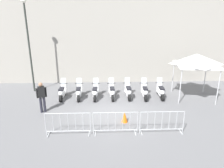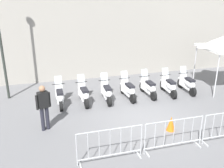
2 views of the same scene
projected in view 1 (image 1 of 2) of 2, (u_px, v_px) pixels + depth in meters
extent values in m
plane|color=slate|center=(113.00, 112.00, 11.20)|extent=(120.00, 120.00, 0.00)
cylinder|color=black|center=(65.00, 92.00, 13.74)|extent=(0.19, 0.49, 0.48)
cylinder|color=black|center=(61.00, 98.00, 12.56)|extent=(0.19, 0.49, 0.48)
cube|color=white|center=(63.00, 94.00, 13.14)|extent=(0.38, 0.89, 0.10)
ellipsoid|color=white|center=(62.00, 92.00, 12.80)|extent=(0.45, 0.88, 0.40)
cube|color=black|center=(61.00, 89.00, 12.77)|extent=(0.35, 0.63, 0.10)
cube|color=white|center=(64.00, 88.00, 13.47)|extent=(0.35, 0.18, 0.60)
cylinder|color=black|center=(63.00, 84.00, 13.37)|extent=(0.56, 0.10, 0.04)
cube|color=silver|center=(63.00, 81.00, 13.37)|extent=(0.33, 0.18, 0.35)
cube|color=white|center=(64.00, 88.00, 13.66)|extent=(0.24, 0.34, 0.06)
cylinder|color=black|center=(80.00, 92.00, 13.76)|extent=(0.22, 0.50, 0.48)
cylinder|color=black|center=(78.00, 98.00, 12.58)|extent=(0.22, 0.50, 0.48)
cube|color=white|center=(79.00, 94.00, 13.15)|extent=(0.42, 0.90, 0.10)
ellipsoid|color=white|center=(79.00, 92.00, 12.82)|extent=(0.49, 0.89, 0.40)
cube|color=black|center=(78.00, 89.00, 12.78)|extent=(0.37, 0.64, 0.10)
cube|color=white|center=(79.00, 88.00, 13.48)|extent=(0.36, 0.19, 0.60)
cylinder|color=black|center=(79.00, 83.00, 13.38)|extent=(0.56, 0.13, 0.04)
cube|color=silver|center=(79.00, 81.00, 13.38)|extent=(0.34, 0.19, 0.35)
cube|color=white|center=(80.00, 88.00, 13.67)|extent=(0.25, 0.35, 0.06)
cylinder|color=black|center=(96.00, 92.00, 13.76)|extent=(0.18, 0.49, 0.48)
cylinder|color=black|center=(95.00, 98.00, 12.58)|extent=(0.18, 0.49, 0.48)
cube|color=white|center=(96.00, 94.00, 13.16)|extent=(0.35, 0.89, 0.10)
ellipsoid|color=white|center=(95.00, 92.00, 12.82)|extent=(0.43, 0.87, 0.40)
cube|color=black|center=(95.00, 89.00, 12.78)|extent=(0.33, 0.62, 0.10)
cube|color=white|center=(96.00, 88.00, 13.49)|extent=(0.35, 0.17, 0.60)
cylinder|color=black|center=(96.00, 83.00, 13.39)|extent=(0.56, 0.08, 0.04)
cube|color=silver|center=(96.00, 81.00, 13.38)|extent=(0.33, 0.17, 0.35)
cube|color=white|center=(96.00, 88.00, 13.68)|extent=(0.23, 0.34, 0.06)
cylinder|color=black|center=(111.00, 91.00, 13.82)|extent=(0.22, 0.50, 0.48)
cylinder|color=black|center=(113.00, 98.00, 12.64)|extent=(0.22, 0.50, 0.48)
cube|color=white|center=(112.00, 94.00, 13.22)|extent=(0.43, 0.90, 0.10)
ellipsoid|color=white|center=(112.00, 92.00, 12.88)|extent=(0.50, 0.89, 0.40)
cube|color=black|center=(112.00, 88.00, 12.84)|extent=(0.38, 0.64, 0.10)
cube|color=white|center=(111.00, 88.00, 13.54)|extent=(0.36, 0.20, 0.60)
cylinder|color=black|center=(111.00, 83.00, 13.44)|extent=(0.56, 0.13, 0.04)
cube|color=silver|center=(111.00, 80.00, 13.44)|extent=(0.34, 0.19, 0.35)
cube|color=white|center=(111.00, 88.00, 13.73)|extent=(0.25, 0.35, 0.06)
cylinder|color=black|center=(127.00, 91.00, 13.89)|extent=(0.21, 0.50, 0.48)
cylinder|color=black|center=(129.00, 97.00, 12.71)|extent=(0.21, 0.50, 0.48)
cube|color=white|center=(128.00, 93.00, 13.29)|extent=(0.41, 0.90, 0.10)
ellipsoid|color=white|center=(129.00, 91.00, 12.95)|extent=(0.48, 0.89, 0.40)
cube|color=black|center=(129.00, 88.00, 12.91)|extent=(0.37, 0.64, 0.10)
cube|color=white|center=(127.00, 88.00, 13.62)|extent=(0.36, 0.19, 0.60)
cylinder|color=black|center=(127.00, 83.00, 13.52)|extent=(0.56, 0.12, 0.04)
cube|color=silver|center=(127.00, 80.00, 13.51)|extent=(0.34, 0.19, 0.35)
cube|color=white|center=(127.00, 87.00, 13.81)|extent=(0.25, 0.35, 0.06)
cylinder|color=black|center=(143.00, 91.00, 13.84)|extent=(0.17, 0.49, 0.48)
cylinder|color=black|center=(146.00, 98.00, 12.66)|extent=(0.17, 0.49, 0.48)
cube|color=white|center=(144.00, 94.00, 13.24)|extent=(0.34, 0.89, 0.10)
ellipsoid|color=white|center=(145.00, 92.00, 12.90)|extent=(0.42, 0.86, 0.40)
cube|color=black|center=(145.00, 88.00, 12.86)|extent=(0.32, 0.62, 0.10)
cube|color=white|center=(144.00, 88.00, 13.57)|extent=(0.35, 0.16, 0.60)
cylinder|color=black|center=(144.00, 83.00, 13.47)|extent=(0.56, 0.08, 0.04)
cube|color=silver|center=(144.00, 80.00, 13.46)|extent=(0.33, 0.16, 0.35)
cube|color=white|center=(143.00, 87.00, 13.76)|extent=(0.22, 0.33, 0.06)
cylinder|color=black|center=(158.00, 91.00, 13.91)|extent=(0.18, 0.49, 0.48)
cylinder|color=black|center=(162.00, 97.00, 12.73)|extent=(0.18, 0.49, 0.48)
cube|color=white|center=(160.00, 93.00, 13.31)|extent=(0.35, 0.89, 0.10)
ellipsoid|color=white|center=(161.00, 91.00, 12.97)|extent=(0.42, 0.86, 0.40)
cube|color=black|center=(162.00, 88.00, 12.93)|extent=(0.32, 0.62, 0.10)
cube|color=white|center=(159.00, 87.00, 13.64)|extent=(0.35, 0.17, 0.60)
cylinder|color=black|center=(160.00, 83.00, 13.54)|extent=(0.56, 0.08, 0.04)
cube|color=silver|center=(160.00, 80.00, 13.53)|extent=(0.33, 0.16, 0.35)
cube|color=white|center=(159.00, 87.00, 13.83)|extent=(0.22, 0.33, 0.06)
cube|color=#B2B5B7|center=(49.00, 135.00, 9.00)|extent=(0.09, 0.44, 0.04)
cube|color=#B2B5B7|center=(89.00, 134.00, 9.06)|extent=(0.09, 0.44, 0.04)
cylinder|color=#B2B5B7|center=(46.00, 125.00, 8.84)|extent=(0.04, 0.04, 1.05)
cylinder|color=#B2B5B7|center=(91.00, 124.00, 8.91)|extent=(0.04, 0.04, 1.05)
cylinder|color=#B2B5B7|center=(67.00, 113.00, 8.72)|extent=(1.96, 0.28, 0.04)
cylinder|color=#B2B5B7|center=(69.00, 131.00, 8.98)|extent=(1.96, 0.28, 0.04)
cylinder|color=#B2B5B7|center=(53.00, 123.00, 8.83)|extent=(0.02, 0.02, 0.87)
cylinder|color=#B2B5B7|center=(61.00, 122.00, 8.84)|extent=(0.02, 0.02, 0.87)
cylinder|color=#B2B5B7|center=(68.00, 122.00, 8.85)|extent=(0.02, 0.02, 0.87)
cylinder|color=#B2B5B7|center=(76.00, 122.00, 8.86)|extent=(0.02, 0.02, 0.87)
cylinder|color=#B2B5B7|center=(83.00, 122.00, 8.87)|extent=(0.02, 0.02, 0.87)
cube|color=#B2B5B7|center=(95.00, 134.00, 9.07)|extent=(0.09, 0.44, 0.04)
cube|color=#B2B5B7|center=(135.00, 133.00, 9.14)|extent=(0.09, 0.44, 0.04)
cylinder|color=#B2B5B7|center=(93.00, 124.00, 8.92)|extent=(0.04, 0.04, 1.05)
cylinder|color=#B2B5B7|center=(137.00, 123.00, 8.99)|extent=(0.04, 0.04, 1.05)
cylinder|color=#B2B5B7|center=(115.00, 113.00, 8.79)|extent=(1.96, 0.28, 0.04)
cylinder|color=#B2B5B7|center=(115.00, 130.00, 9.06)|extent=(1.96, 0.28, 0.04)
cylinder|color=#B2B5B7|center=(101.00, 122.00, 8.90)|extent=(0.02, 0.02, 0.87)
cylinder|color=#B2B5B7|center=(108.00, 122.00, 8.91)|extent=(0.02, 0.02, 0.87)
cylinder|color=#B2B5B7|center=(115.00, 121.00, 8.93)|extent=(0.02, 0.02, 0.87)
cylinder|color=#B2B5B7|center=(123.00, 121.00, 8.94)|extent=(0.02, 0.02, 0.87)
cylinder|color=#B2B5B7|center=(130.00, 121.00, 8.95)|extent=(0.02, 0.02, 0.87)
cube|color=#B2B5B7|center=(141.00, 133.00, 9.15)|extent=(0.09, 0.44, 0.04)
cube|color=#B2B5B7|center=(181.00, 132.00, 9.21)|extent=(0.09, 0.44, 0.04)
cylinder|color=#B2B5B7|center=(140.00, 123.00, 8.99)|extent=(0.04, 0.04, 1.05)
cylinder|color=#B2B5B7|center=(183.00, 122.00, 9.06)|extent=(0.04, 0.04, 1.05)
cylinder|color=#B2B5B7|center=(163.00, 112.00, 8.87)|extent=(1.96, 0.28, 0.04)
cylinder|color=#B2B5B7|center=(161.00, 129.00, 9.13)|extent=(1.96, 0.28, 0.04)
cylinder|color=#B2B5B7|center=(147.00, 121.00, 8.98)|extent=(0.02, 0.02, 0.87)
cylinder|color=#B2B5B7|center=(155.00, 121.00, 8.99)|extent=(0.02, 0.02, 0.87)
cylinder|color=#B2B5B7|center=(162.00, 121.00, 9.00)|extent=(0.02, 0.02, 0.87)
cylinder|color=#B2B5B7|center=(169.00, 121.00, 9.01)|extent=(0.02, 0.02, 0.87)
cylinder|color=#B2B5B7|center=(176.00, 120.00, 9.02)|extent=(0.02, 0.02, 0.87)
cylinder|color=#2D332D|center=(30.00, 50.00, 13.69)|extent=(0.12, 0.12, 5.96)
ellipsoid|color=silver|center=(24.00, 1.00, 12.75)|extent=(0.36, 0.36, 0.20)
cylinder|color=#23232D|center=(41.00, 105.00, 11.09)|extent=(0.14, 0.14, 0.90)
cylinder|color=#23232D|center=(44.00, 104.00, 11.16)|extent=(0.14, 0.14, 0.90)
cube|color=black|center=(41.00, 92.00, 10.89)|extent=(0.42, 0.36, 0.60)
sphere|color=#9E7051|center=(40.00, 84.00, 10.77)|extent=(0.22, 0.22, 0.22)
cylinder|color=black|center=(37.00, 93.00, 10.82)|extent=(0.09, 0.09, 0.55)
cylinder|color=black|center=(46.00, 92.00, 11.00)|extent=(0.09, 0.09, 0.55)
cylinder|color=silver|center=(180.00, 87.00, 12.11)|extent=(0.06, 0.06, 2.15)
cylinder|color=silver|center=(218.00, 88.00, 11.93)|extent=(0.06, 0.06, 2.15)
cylinder|color=silver|center=(173.00, 77.00, 14.20)|extent=(0.06, 0.06, 2.15)
cylinder|color=silver|center=(205.00, 78.00, 14.02)|extent=(0.06, 0.06, 2.15)
cube|color=white|center=(196.00, 65.00, 12.72)|extent=(2.44, 2.44, 0.12)
pyramid|color=white|center=(197.00, 59.00, 12.61)|extent=(2.44, 2.44, 0.65)
cone|color=orange|center=(125.00, 117.00, 10.08)|extent=(0.32, 0.32, 0.55)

